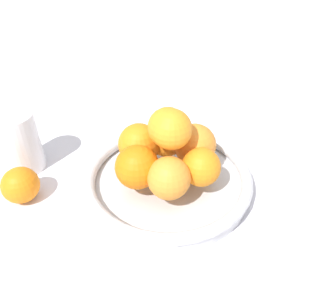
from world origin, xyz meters
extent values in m
plane|color=silver|center=(0.00, 0.00, 0.00)|extent=(4.00, 4.00, 0.00)
cylinder|color=silver|center=(0.00, 0.00, 0.01)|extent=(0.30, 0.30, 0.02)
torus|color=silver|center=(0.00, 0.00, 0.03)|extent=(0.31, 0.31, 0.02)
sphere|color=orange|center=(-0.02, 0.06, 0.08)|extent=(0.08, 0.08, 0.08)
sphere|color=orange|center=(-0.06, 0.01, 0.08)|extent=(0.08, 0.08, 0.08)
sphere|color=orange|center=(-0.04, -0.05, 0.08)|extent=(0.07, 0.07, 0.07)
sphere|color=orange|center=(0.03, -0.06, 0.07)|extent=(0.07, 0.07, 0.07)
sphere|color=orange|center=(0.06, -0.01, 0.08)|extent=(0.08, 0.08, 0.08)
sphere|color=orange|center=(0.03, 0.05, 0.08)|extent=(0.07, 0.07, 0.07)
sphere|color=orange|center=(0.00, 0.00, 0.13)|extent=(0.07, 0.07, 0.07)
sphere|color=orange|center=(0.00, -0.01, 0.14)|extent=(0.07, 0.07, 0.07)
sphere|color=orange|center=(-0.22, 0.14, 0.03)|extent=(0.07, 0.07, 0.07)
cylinder|color=white|center=(-0.19, 0.23, 0.06)|extent=(0.08, 0.08, 0.12)
camera|label=1|loc=(-0.29, -0.36, 0.43)|focal=35.00mm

